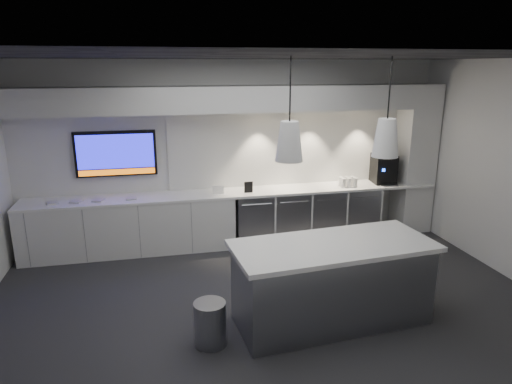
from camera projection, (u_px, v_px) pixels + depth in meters
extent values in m
plane|color=#2A2A2C|center=(270.00, 306.00, 5.70)|extent=(7.00, 7.00, 0.00)
plane|color=black|center=(272.00, 56.00, 4.90)|extent=(7.00, 7.00, 0.00)
plane|color=white|center=(234.00, 152.00, 7.65)|extent=(7.00, 0.00, 7.00)
plane|color=white|center=(366.00, 291.00, 2.95)|extent=(7.00, 0.00, 7.00)
cube|color=white|center=(238.00, 193.00, 7.51)|extent=(6.80, 0.65, 0.04)
cube|color=white|center=(130.00, 226.00, 7.27)|extent=(3.30, 0.63, 0.86)
cube|color=gray|center=(253.00, 218.00, 7.69)|extent=(0.60, 0.61, 0.85)
cube|color=gray|center=(289.00, 215.00, 7.82)|extent=(0.60, 0.61, 0.85)
cube|color=gray|center=(323.00, 213.00, 7.95)|extent=(0.60, 0.61, 0.85)
cube|color=gray|center=(357.00, 210.00, 8.08)|extent=(0.60, 0.61, 0.85)
cube|color=white|center=(303.00, 147.00, 7.87)|extent=(4.60, 0.03, 1.30)
cube|color=white|center=(237.00, 99.00, 7.13)|extent=(6.90, 0.60, 0.40)
cube|color=white|center=(415.00, 159.00, 8.09)|extent=(0.55, 0.55, 2.60)
cube|color=black|center=(116.00, 154.00, 7.19)|extent=(1.25, 0.06, 0.72)
cube|color=#1515C6|center=(116.00, 152.00, 7.15)|extent=(1.17, 0.00, 0.54)
cube|color=#DA620C|center=(117.00, 172.00, 7.24)|extent=(1.17, 0.00, 0.09)
cube|color=gray|center=(332.00, 285.00, 5.27)|extent=(2.25, 1.06, 0.92)
cube|color=white|center=(334.00, 246.00, 5.14)|extent=(2.37, 1.18, 0.05)
cylinder|color=gray|center=(210.00, 323.00, 4.88)|extent=(0.45, 0.45, 0.49)
cube|color=black|center=(384.00, 169.00, 8.01)|extent=(0.42, 0.45, 0.50)
cube|color=black|center=(385.00, 150.00, 7.92)|extent=(0.23, 0.23, 0.17)
cube|color=gray|center=(389.00, 185.00, 7.86)|extent=(0.30, 0.23, 0.03)
cube|color=black|center=(248.00, 187.00, 7.43)|extent=(0.14, 0.02, 0.18)
cube|color=white|center=(218.00, 190.00, 7.34)|extent=(0.18, 0.02, 0.14)
cube|color=#B7B7B7|center=(52.00, 203.00, 6.84)|extent=(0.20, 0.20, 0.02)
cube|color=#B7B7B7|center=(76.00, 201.00, 6.92)|extent=(0.20, 0.20, 0.02)
cube|color=#B7B7B7|center=(98.00, 200.00, 6.97)|extent=(0.20, 0.20, 0.02)
cube|color=#B7B7B7|center=(131.00, 198.00, 7.08)|extent=(0.17, 0.17, 0.02)
cone|color=white|center=(289.00, 141.00, 4.70)|extent=(0.29, 0.29, 0.42)
cylinder|color=black|center=(290.00, 86.00, 4.55)|extent=(0.02, 0.02, 0.70)
cone|color=white|center=(386.00, 138.00, 4.93)|extent=(0.29, 0.29, 0.42)
cylinder|color=black|center=(390.00, 85.00, 4.78)|extent=(0.02, 0.02, 0.70)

